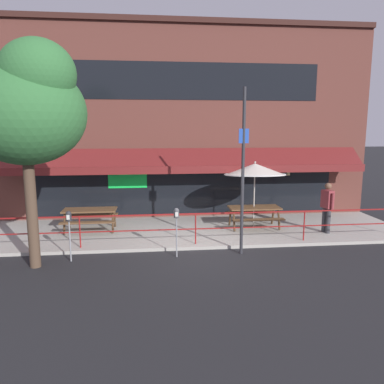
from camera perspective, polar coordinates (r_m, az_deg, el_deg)
ground_plane at (r=11.37m, az=0.72°, el=-8.84°), size 120.00×120.00×0.00m
patio_deck at (r=13.25m, az=-0.32°, el=-5.90°), size 15.00×4.00×0.10m
restaurant_building at (r=14.98m, az=-1.21°, el=10.46°), size 15.00×1.60×7.69m
patio_railing at (r=11.43m, az=0.55°, el=-4.56°), size 13.84×0.04×0.97m
picnic_table_left at (r=13.38m, az=-15.29°, el=-3.21°), size 1.80×1.42×0.76m
picnic_table_centre at (r=13.47m, az=9.47°, el=-2.91°), size 1.80×1.42×0.76m
patio_umbrella_centre at (r=13.29m, az=9.56°, el=3.37°), size 2.14×2.14×2.38m
pedestrian_walking at (r=13.42m, az=19.89°, el=-1.87°), size 0.33×0.60×1.71m
parking_meter_near at (r=10.66m, az=-18.25°, el=-4.18°), size 0.15×0.16×1.42m
parking_meter_far at (r=10.48m, az=-2.38°, el=-3.92°), size 0.15×0.16×1.42m
street_sign_pole at (r=10.63m, az=7.76°, el=3.16°), size 0.28×0.09×4.73m
street_tree_curbside at (r=10.21m, az=-23.86°, el=11.76°), size 3.01×2.71×5.71m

